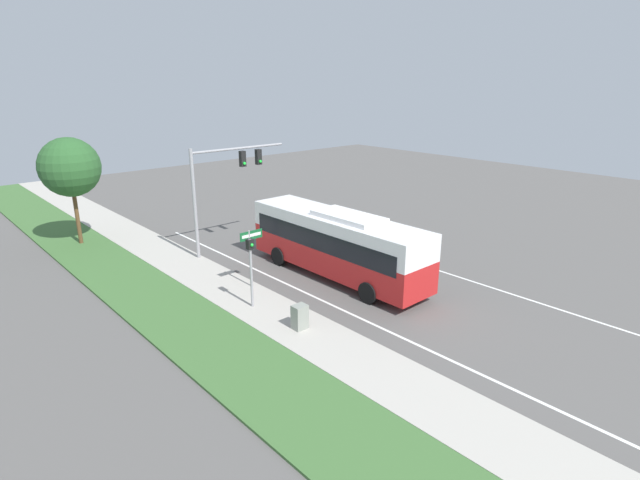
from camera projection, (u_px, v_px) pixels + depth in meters
The scene contains 11 objects.
ground_plane at pixel (381, 283), 25.05m from camera, with size 80.00×80.00×0.00m, color #565451.
sidewalk at pixel (284, 320), 21.08m from camera, with size 2.80×80.00×0.12m.
grass_verge at pixel (218, 346), 19.04m from camera, with size 3.60×80.00×0.10m.
lane_divider_near at pixel (329, 304), 22.76m from camera, with size 0.14×30.00×0.01m.
lane_divider_far at pixel (425, 266), 27.35m from camera, with size 0.14×30.00×0.01m.
bus at pixel (337, 241), 25.34m from camera, with size 2.68×10.74×3.50m.
signal_gantry at pixel (223, 177), 28.22m from camera, with size 6.20×0.41×6.25m.
pedestrian_signal at pixel (251, 262), 21.59m from camera, with size 0.28×0.34×3.25m.
street_sign at pixel (251, 248), 23.86m from camera, with size 1.26×0.08×2.96m.
utility_cabinet at pixel (300, 317), 20.09m from camera, with size 0.58×0.47×1.02m.
roadside_tree at pixel (70, 167), 29.47m from camera, with size 3.51×3.51×6.47m.
Camera 1 is at (-17.82, -15.14, 9.74)m, focal length 28.00 mm.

